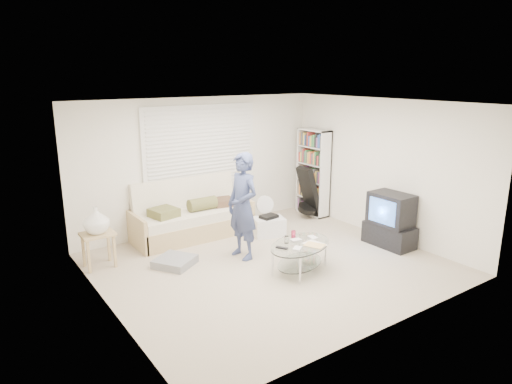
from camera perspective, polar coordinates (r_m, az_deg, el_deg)
ground at (r=7.26m, az=1.82°, el=-9.08°), size 5.00×5.00×0.00m
room_shell at (r=7.15m, az=-0.36°, el=4.26°), size 5.02×4.52×2.51m
window_blinds at (r=8.62m, az=-6.86°, el=5.40°), size 2.32×0.08×1.62m
futon_sofa at (r=8.44m, az=-8.02°, el=-3.24°), size 2.17×0.88×1.06m
grey_floor_pillow at (r=7.33m, az=-10.11°, el=-8.56°), size 0.75×0.75×0.12m
side_table at (r=7.34m, az=-19.32°, el=-3.66°), size 0.49×0.39×0.97m
bookshelf at (r=9.62m, az=7.13°, el=2.43°), size 0.29×0.76×1.81m
guitar_case at (r=9.44m, az=6.62°, el=-0.43°), size 0.46×0.40×1.06m
floor_fan at (r=9.01m, az=0.95°, el=-1.96°), size 0.37×0.24×0.59m
storage_bin at (r=8.46m, az=1.60°, el=-4.28°), size 0.65×0.54×0.39m
tv_unit at (r=8.21m, az=16.42°, el=-3.44°), size 0.49×0.87×0.94m
coffee_table at (r=6.95m, az=5.53°, el=-7.11°), size 1.36×1.11×0.56m
standing_person at (r=7.27m, az=-1.68°, el=-1.79°), size 0.48×0.67×1.73m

